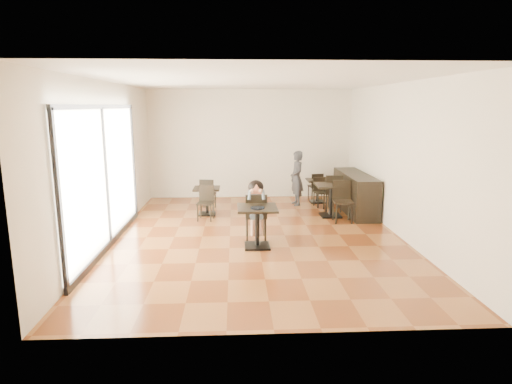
{
  "coord_description": "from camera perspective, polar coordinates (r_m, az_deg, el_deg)",
  "views": [
    {
      "loc": [
        -0.46,
        -8.73,
        2.72
      ],
      "look_at": [
        -0.04,
        -0.24,
        1.0
      ],
      "focal_mm": 30.0,
      "sensor_mm": 36.0,
      "label": 1
    }
  ],
  "objects": [
    {
      "name": "cafe_table_back",
      "position": [
        12.34,
        8.2,
        0.15
      ],
      "size": [
        0.73,
        0.73,
        0.66
      ],
      "primitive_type": null,
      "rotation": [
        0.0,
        0.0,
        0.19
      ],
      "color": "black",
      "rests_on": "floor"
    },
    {
      "name": "service_counter",
      "position": [
        11.39,
        13.08,
        -0.11
      ],
      "size": [
        0.6,
        2.4,
        1.0
      ],
      "primitive_type": "cube",
      "color": "black",
      "rests_on": "floor"
    },
    {
      "name": "floor",
      "position": [
        9.16,
        0.18,
        -5.85
      ],
      "size": [
        6.0,
        8.0,
        0.01
      ],
      "primitive_type": "cube",
      "color": "brown",
      "rests_on": "ground"
    },
    {
      "name": "child",
      "position": [
        8.81,
        -0.02,
        -2.42
      ],
      "size": [
        0.44,
        0.61,
        1.22
      ],
      "primitive_type": null,
      "color": "gray",
      "rests_on": "child_chair"
    },
    {
      "name": "wall_front",
      "position": [
        4.88,
        2.66,
        -1.83
      ],
      "size": [
        6.0,
        0.01,
        3.2
      ],
      "primitive_type": "cube",
      "color": "beige",
      "rests_on": "floor"
    },
    {
      "name": "child_table",
      "position": [
        8.33,
        0.17,
        -4.7
      ],
      "size": [
        0.76,
        0.76,
        0.81
      ],
      "primitive_type": null,
      "color": "black",
      "rests_on": "floor"
    },
    {
      "name": "child_chair",
      "position": [
        8.84,
        -0.02,
        -3.21
      ],
      "size": [
        0.44,
        0.44,
        0.97
      ],
      "primitive_type": null,
      "rotation": [
        0.0,
        0.0,
        3.14
      ],
      "color": "black",
      "rests_on": "floor"
    },
    {
      "name": "chair_mid_b",
      "position": [
        10.3,
        11.53,
        -1.31
      ],
      "size": [
        0.46,
        0.46,
        0.98
      ],
      "primitive_type": null,
      "rotation": [
        0.0,
        0.0,
        -0.04
      ],
      "color": "black",
      "rests_on": "floor"
    },
    {
      "name": "chair_mid_a",
      "position": [
        11.35,
        10.17,
        -0.09
      ],
      "size": [
        0.46,
        0.46,
        0.98
      ],
      "primitive_type": null,
      "rotation": [
        0.0,
        0.0,
        3.1
      ],
      "color": "black",
      "rests_on": "floor"
    },
    {
      "name": "chair_left_a",
      "position": [
        11.43,
        -6.4,
        -0.27
      ],
      "size": [
        0.43,
        0.43,
        0.83
      ],
      "primitive_type": null,
      "rotation": [
        0.0,
        0.0,
        2.99
      ],
      "color": "black",
      "rests_on": "floor"
    },
    {
      "name": "chair_left_b",
      "position": [
        10.35,
        -6.77,
        -1.51
      ],
      "size": [
        0.43,
        0.43,
        0.83
      ],
      "primitive_type": null,
      "rotation": [
        0.0,
        0.0,
        -0.15
      ],
      "color": "black",
      "rests_on": "floor"
    },
    {
      "name": "wall_left",
      "position": [
        9.16,
        -18.94,
        3.79
      ],
      "size": [
        0.01,
        8.0,
        3.2
      ],
      "primitive_type": "cube",
      "color": "beige",
      "rests_on": "floor"
    },
    {
      "name": "cafe_table_left",
      "position": [
        10.9,
        -6.57,
        -1.22
      ],
      "size": [
        0.75,
        0.75,
        0.69
      ],
      "primitive_type": null,
      "rotation": [
        0.0,
        0.0,
        -0.15
      ],
      "color": "black",
      "rests_on": "floor"
    },
    {
      "name": "chair_back_a",
      "position": [
        12.67,
        7.91,
        0.75
      ],
      "size": [
        0.42,
        0.42,
        0.79
      ],
      "primitive_type": null,
      "rotation": [
        0.0,
        0.0,
        3.33
      ],
      "color": "black",
      "rests_on": "floor"
    },
    {
      "name": "ceiling",
      "position": [
        8.76,
        0.2,
        14.58
      ],
      "size": [
        6.0,
        8.0,
        0.01
      ],
      "primitive_type": "cube",
      "color": "silver",
      "rests_on": "floor"
    },
    {
      "name": "plate",
      "position": [
        8.13,
        0.21,
        -2.11
      ],
      "size": [
        0.27,
        0.27,
        0.02
      ],
      "primitive_type": "cylinder",
      "color": "black",
      "rests_on": "child_table"
    },
    {
      "name": "wall_right",
      "position": [
        9.46,
        18.7,
        4.03
      ],
      "size": [
        0.01,
        8.0,
        3.2
      ],
      "primitive_type": "cube",
      "color": "beige",
      "rests_on": "floor"
    },
    {
      "name": "wall_back",
      "position": [
        12.79,
        -0.76,
        6.4
      ],
      "size": [
        6.0,
        0.01,
        3.2
      ],
      "primitive_type": "cube",
      "color": "beige",
      "rests_on": "floor"
    },
    {
      "name": "cafe_table_mid",
      "position": [
        10.8,
        9.95,
        -1.11
      ],
      "size": [
        0.8,
        0.8,
        0.81
      ],
      "primitive_type": null,
      "rotation": [
        0.0,
        0.0,
        -0.04
      ],
      "color": "black",
      "rests_on": "floor"
    },
    {
      "name": "chair_back_b",
      "position": [
        11.8,
        8.71,
        -0.06
      ],
      "size": [
        0.42,
        0.42,
        0.79
      ],
      "primitive_type": null,
      "rotation": [
        0.0,
        0.0,
        0.19
      ],
      "color": "black",
      "rests_on": "floor"
    },
    {
      "name": "adult_patron",
      "position": [
        11.87,
        5.45,
        1.85
      ],
      "size": [
        0.46,
        0.61,
        1.51
      ],
      "primitive_type": "imported",
      "rotation": [
        0.0,
        0.0,
        -1.38
      ],
      "color": "#323237",
      "rests_on": "floor"
    },
    {
      "name": "storefront_window",
      "position": [
        8.71,
        -19.56,
        2.05
      ],
      "size": [
        0.04,
        4.5,
        2.6
      ],
      "primitive_type": "cube",
      "color": "white",
      "rests_on": "floor"
    },
    {
      "name": "pizza_slice",
      "position": [
        8.53,
        0.05,
        0.2
      ],
      "size": [
        0.28,
        0.22,
        0.07
      ],
      "primitive_type": null,
      "color": "#E3B582",
      "rests_on": "child"
    }
  ]
}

